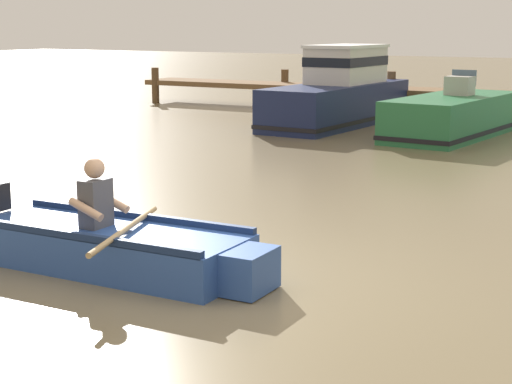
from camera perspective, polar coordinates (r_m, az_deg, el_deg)
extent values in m
plane|color=#7A6B4C|center=(8.41, -2.01, -6.31)|extent=(120.00, 120.00, 0.00)
cube|color=brown|center=(25.29, 5.47, 7.18)|extent=(13.23, 1.50, 0.16)
cylinder|color=brown|center=(27.83, -7.00, 7.35)|extent=(0.24, 0.24, 1.17)
cylinder|color=brown|center=(26.82, 2.01, 7.26)|extent=(0.24, 0.24, 1.16)
cylinder|color=brown|center=(23.86, 9.35, 6.73)|extent=(0.24, 0.24, 1.28)
cube|color=#2D519E|center=(8.99, -10.20, -3.85)|extent=(3.12, 1.15, 0.44)
cube|color=#2D519E|center=(8.05, -0.49, -5.48)|extent=(0.41, 0.61, 0.42)
cube|color=navy|center=(9.32, -8.30, -1.65)|extent=(3.04, 0.13, 0.08)
cube|color=navy|center=(8.55, -12.39, -3.00)|extent=(3.04, 0.13, 0.08)
cube|color=#3C62B2|center=(9.01, -10.74, -2.66)|extent=(0.30, 1.02, 0.06)
cube|color=#4C4C51|center=(8.97, -11.06, -0.76)|extent=(0.23, 0.34, 0.52)
sphere|color=tan|center=(8.90, -11.15, 1.63)|extent=(0.22, 0.22, 0.22)
cylinder|color=tan|center=(9.11, -9.93, -0.66)|extent=(0.43, 0.10, 0.23)
cylinder|color=tan|center=(8.78, -11.71, -1.19)|extent=(0.43, 0.10, 0.23)
cylinder|color=tan|center=(8.60, -9.06, -2.59)|extent=(0.71, 1.91, 0.06)
cube|color=#19234C|center=(21.57, 5.64, 6.05)|extent=(1.96, 5.60, 1.06)
cube|color=black|center=(21.61, 5.62, 5.13)|extent=(2.00, 5.64, 0.10)
cube|color=silver|center=(21.95, 6.28, 8.72)|extent=(1.43, 2.38, 0.92)
cube|color=black|center=(21.94, 6.28, 9.02)|extent=(1.46, 2.41, 0.24)
cube|color=white|center=(21.93, 6.31, 10.02)|extent=(1.50, 2.50, 0.08)
cube|color=#287042|center=(19.79, 13.49, 5.12)|extent=(2.11, 4.76, 0.95)
cube|color=black|center=(19.83, 13.44, 4.24)|extent=(2.15, 4.81, 0.10)
cube|color=#B2ADA3|center=(20.05, 13.94, 7.17)|extent=(0.64, 0.55, 0.44)
cube|color=slate|center=(20.28, 14.23, 7.72)|extent=(0.60, 0.09, 0.36)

